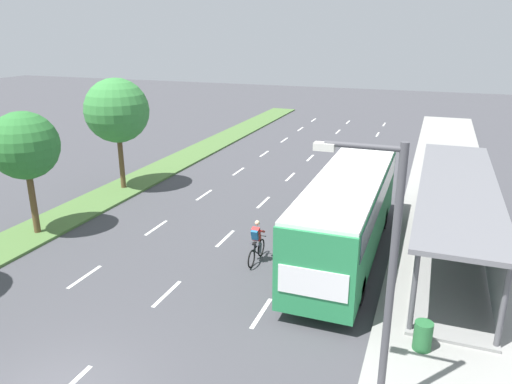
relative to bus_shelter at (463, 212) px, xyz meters
name	(u,v)px	position (x,y,z in m)	size (l,w,h in m)	color
median_strip	(169,166)	(-17.83, 7.65, -1.80)	(2.60, 52.00, 0.12)	#4C7038
sidewalk_right	(449,195)	(-0.28, 7.65, -1.79)	(4.50, 52.00, 0.15)	gray
lane_divider_left	(223,182)	(-13.03, 5.67, -1.86)	(0.14, 47.05, 0.01)	white
lane_divider_center	(278,189)	(-9.53, 5.67, -1.86)	(0.14, 47.05, 0.01)	white
lane_divider_right	(338,195)	(-6.03, 5.67, -1.86)	(0.14, 47.05, 0.01)	white
bus_shelter	(463,212)	(0.00, 0.00, 0.00)	(2.90, 13.84, 2.86)	gray
bus	(348,208)	(-4.28, -1.68, 0.20)	(2.54, 11.29, 3.37)	#28844C
cyclist	(256,243)	(-7.47, -3.46, -1.07)	(0.46, 1.82, 1.71)	black
median_tree_second	(24,146)	(-17.62, -4.36, 2.20)	(2.90, 2.90, 5.42)	brown
median_tree_third	(117,111)	(-17.82, 2.48, 2.66)	(3.52, 3.52, 6.18)	brown
streetlight	(384,267)	(-2.11, -10.01, 2.02)	(1.91, 0.24, 6.50)	#4C4C51
trash_bin	(423,336)	(-1.08, -7.23, -1.29)	(0.52, 0.52, 0.85)	#286B38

